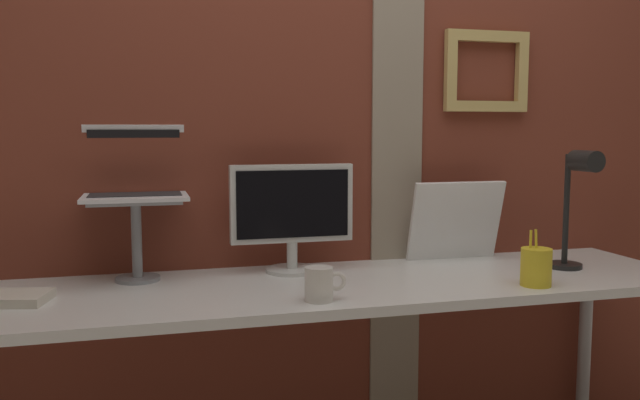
{
  "coord_description": "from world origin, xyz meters",
  "views": [
    {
      "loc": [
        -0.68,
        -1.91,
        1.22
      ],
      "look_at": [
        -0.13,
        0.13,
        0.99
      ],
      "focal_mm": 36.74,
      "sensor_mm": 36.0,
      "label": 1
    }
  ],
  "objects_px": {
    "whiteboard_panel": "(456,221)",
    "coffee_mug": "(320,284)",
    "desk_lamp": "(577,196)",
    "monitor": "(292,210)",
    "laptop": "(135,177)",
    "pen_cup": "(536,267)"
  },
  "relations": [
    {
      "from": "coffee_mug",
      "to": "whiteboard_panel",
      "type": "bearing_deg",
      "value": 34.23
    },
    {
      "from": "laptop",
      "to": "pen_cup",
      "type": "relative_size",
      "value": 1.85
    },
    {
      "from": "desk_lamp",
      "to": "coffee_mug",
      "type": "height_order",
      "value": "desk_lamp"
    },
    {
      "from": "pen_cup",
      "to": "desk_lamp",
      "type": "bearing_deg",
      "value": 31.64
    },
    {
      "from": "coffee_mug",
      "to": "monitor",
      "type": "bearing_deg",
      "value": 88.73
    },
    {
      "from": "monitor",
      "to": "coffee_mug",
      "type": "distance_m",
      "value": 0.42
    },
    {
      "from": "desk_lamp",
      "to": "monitor",
      "type": "bearing_deg",
      "value": 165.66
    },
    {
      "from": "pen_cup",
      "to": "monitor",
      "type": "bearing_deg",
      "value": 150.13
    },
    {
      "from": "laptop",
      "to": "desk_lamp",
      "type": "distance_m",
      "value": 1.46
    },
    {
      "from": "monitor",
      "to": "coffee_mug",
      "type": "xyz_separation_m",
      "value": [
        -0.01,
        -0.39,
        -0.16
      ]
    },
    {
      "from": "laptop",
      "to": "desk_lamp",
      "type": "xyz_separation_m",
      "value": [
        1.43,
        -0.31,
        -0.07
      ]
    },
    {
      "from": "pen_cup",
      "to": "coffee_mug",
      "type": "xyz_separation_m",
      "value": [
        -0.69,
        -0.0,
        -0.01
      ]
    },
    {
      "from": "whiteboard_panel",
      "to": "pen_cup",
      "type": "xyz_separation_m",
      "value": [
        0.05,
        -0.43,
        -0.09
      ]
    },
    {
      "from": "whiteboard_panel",
      "to": "coffee_mug",
      "type": "height_order",
      "value": "whiteboard_panel"
    },
    {
      "from": "monitor",
      "to": "whiteboard_panel",
      "type": "height_order",
      "value": "monitor"
    },
    {
      "from": "desk_lamp",
      "to": "pen_cup",
      "type": "height_order",
      "value": "desk_lamp"
    },
    {
      "from": "desk_lamp",
      "to": "pen_cup",
      "type": "relative_size",
      "value": 2.35
    },
    {
      "from": "whiteboard_panel",
      "to": "laptop",
      "type": "bearing_deg",
      "value": 178.38
    },
    {
      "from": "whiteboard_panel",
      "to": "coffee_mug",
      "type": "relative_size",
      "value": 2.95
    },
    {
      "from": "whiteboard_panel",
      "to": "desk_lamp",
      "type": "bearing_deg",
      "value": -42.51
    },
    {
      "from": "monitor",
      "to": "desk_lamp",
      "type": "xyz_separation_m",
      "value": [
        0.93,
        -0.24,
        0.05
      ]
    },
    {
      "from": "monitor",
      "to": "coffee_mug",
      "type": "relative_size",
      "value": 3.47
    }
  ]
}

